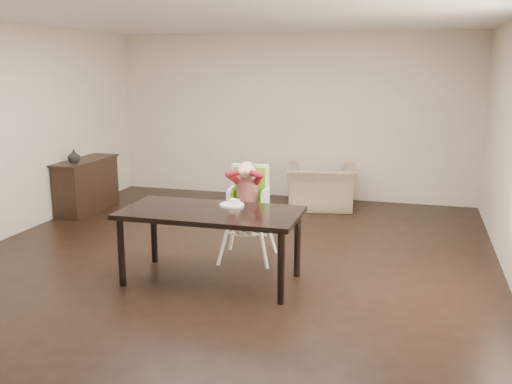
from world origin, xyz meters
The scene contains 8 objects.
ground centered at (0.00, 0.00, 0.00)m, with size 7.00×7.00×0.00m, color black.
room_walls centered at (0.00, 0.00, 1.86)m, with size 6.02×7.02×2.71m.
dining_table centered at (0.06, -0.54, 0.67)m, with size 1.80×0.90×0.75m.
high_chair centered at (0.22, 0.24, 0.80)m, with size 0.51×0.51×1.13m.
plate centered at (0.22, -0.31, 0.77)m, with size 0.27×0.27×0.07m.
armchair centered at (0.63, 2.80, 0.45)m, with size 1.02×0.67×0.90m, color #987D60.
sideboard centered at (-2.78, 1.70, 0.40)m, with size 0.44×1.26×0.79m.
vase centered at (-2.78, 1.42, 0.88)m, with size 0.18×0.19×0.18m, color #99999E.
Camera 1 is at (2.01, -5.76, 2.17)m, focal length 40.00 mm.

